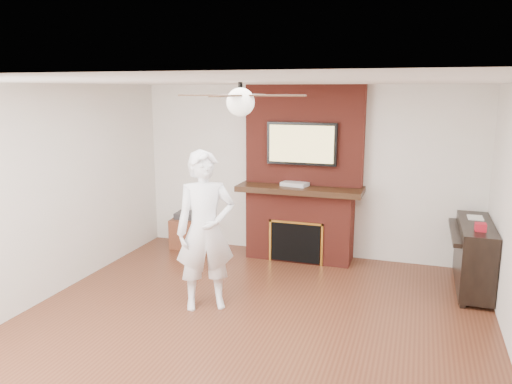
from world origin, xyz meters
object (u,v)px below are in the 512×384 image
(side_table, at_px, (188,231))
(piano, at_px, (474,254))
(person, at_px, (205,231))
(fireplace, at_px, (302,191))

(side_table, height_order, piano, piano)
(person, height_order, side_table, person)
(fireplace, bearing_deg, person, -106.83)
(piano, bearing_deg, person, -152.92)
(side_table, bearing_deg, fireplace, -3.09)
(person, distance_m, side_table, 2.37)
(side_table, bearing_deg, piano, -11.95)
(side_table, relative_size, piano, 0.42)
(fireplace, bearing_deg, piano, -13.44)
(piano, bearing_deg, fireplace, 166.68)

